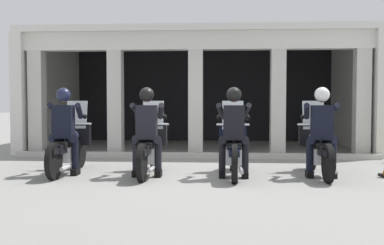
% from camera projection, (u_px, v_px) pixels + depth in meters
% --- Properties ---
extents(ground_plane, '(80.00, 80.00, 0.00)m').
position_uv_depth(ground_plane, '(200.00, 154.00, 11.55)').
color(ground_plane, gray).
extents(station_building, '(9.10, 4.87, 3.19)m').
position_uv_depth(station_building, '(200.00, 79.00, 13.60)').
color(station_building, black).
rests_on(station_building, ground).
extents(kerb_strip, '(8.60, 0.24, 0.12)m').
position_uv_depth(kerb_strip, '(195.00, 155.00, 10.79)').
color(kerb_strip, '#B7B5AD').
rests_on(kerb_strip, ground).
extents(motorcycle_far_left, '(0.62, 2.04, 1.35)m').
position_uv_depth(motorcycle_far_left, '(70.00, 146.00, 8.56)').
color(motorcycle_far_left, black).
rests_on(motorcycle_far_left, ground).
extents(police_officer_far_left, '(0.63, 0.61, 1.58)m').
position_uv_depth(police_officer_far_left, '(64.00, 123.00, 8.25)').
color(police_officer_far_left, black).
rests_on(police_officer_far_left, ground).
extents(motorcycle_center_left, '(0.62, 2.04, 1.35)m').
position_uv_depth(motorcycle_center_left, '(150.00, 147.00, 8.37)').
color(motorcycle_center_left, black).
rests_on(motorcycle_center_left, ground).
extents(police_officer_center_left, '(0.63, 0.61, 1.58)m').
position_uv_depth(police_officer_center_left, '(147.00, 124.00, 8.06)').
color(police_officer_center_left, black).
rests_on(police_officer_center_left, ground).
extents(motorcycle_center_right, '(0.62, 2.04, 1.35)m').
position_uv_depth(motorcycle_center_right, '(233.00, 148.00, 8.24)').
color(motorcycle_center_right, black).
rests_on(motorcycle_center_right, ground).
extents(police_officer_center_right, '(0.63, 0.61, 1.58)m').
position_uv_depth(police_officer_center_right, '(234.00, 124.00, 7.94)').
color(police_officer_center_right, black).
rests_on(police_officer_center_right, ground).
extents(motorcycle_far_right, '(0.62, 2.04, 1.35)m').
position_uv_depth(motorcycle_far_right, '(318.00, 148.00, 8.26)').
color(motorcycle_far_right, black).
rests_on(motorcycle_far_right, ground).
extents(police_officer_far_right, '(0.63, 0.61, 1.58)m').
position_uv_depth(police_officer_far_right, '(321.00, 124.00, 7.96)').
color(police_officer_far_right, black).
rests_on(police_officer_far_right, ground).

